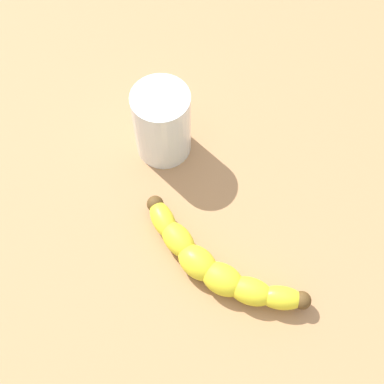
# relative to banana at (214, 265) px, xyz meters

# --- Properties ---
(wooden_tabletop) EXTENTS (1.20, 1.20, 0.03)m
(wooden_tabletop) POSITION_rel_banana_xyz_m (0.03, -0.08, -0.03)
(wooden_tabletop) COLOR #A6774C
(wooden_tabletop) RESTS_ON ground
(banana) EXTENTS (0.13, 0.22, 0.04)m
(banana) POSITION_rel_banana_xyz_m (0.00, 0.00, 0.00)
(banana) COLOR yellow
(banana) RESTS_ON wooden_tabletop
(smoothie_glass) EXTENTS (0.08, 0.08, 0.11)m
(smoothie_glass) POSITION_rel_banana_xyz_m (0.17, 0.09, 0.03)
(smoothie_glass) COLOR silver
(smoothie_glass) RESTS_ON wooden_tabletop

